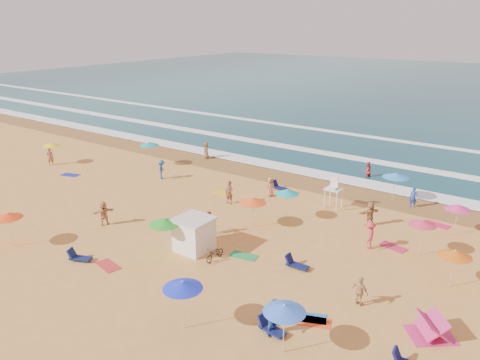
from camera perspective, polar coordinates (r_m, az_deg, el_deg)
The scene contains 12 objects.
ground at distance 32.12m, azimuth -2.30°, elevation -6.27°, with size 220.00×220.00×0.00m, color gold.
ocean at distance 109.28m, azimuth 26.12°, elevation 9.82°, with size 220.00×140.00×0.18m, color #0C4756.
wet_sand at distance 41.97m, azimuth 8.17°, elevation -0.28°, with size 220.00×220.00×0.00m, color olive.
surf_foam at distance 49.62m, azimuth 12.91°, elevation 2.55°, with size 200.00×18.70×0.05m.
cabana at distance 29.40m, azimuth -5.65°, elevation -6.68°, with size 2.00×2.00×2.00m, color white.
cabana_roof at distance 28.97m, azimuth -5.72°, elevation -4.79°, with size 2.20×2.20×0.12m, color silver.
bicycle at distance 28.37m, azimuth -3.07°, elevation -8.95°, with size 0.55×1.56×0.82m, color black.
lifeguard_stand at distance 36.33m, azimuth 11.34°, elevation -1.79°, with size 1.20×1.20×2.10m, color white, non-canonical shape.
beach_umbrellas at distance 31.17m, azimuth -0.43°, elevation -2.84°, with size 54.06×25.54×0.76m.
loungers at distance 27.66m, azimuth 3.61°, elevation -10.31°, with size 57.04×20.19×0.34m.
towels at distance 32.37m, azimuth -8.23°, elevation -6.23°, with size 42.80×25.53×0.03m.
beachgoers at distance 34.87m, azimuth 0.41°, elevation -2.63°, with size 51.06×25.83×2.11m.
Camera 1 is at (17.88, -22.94, 13.64)m, focal length 35.00 mm.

